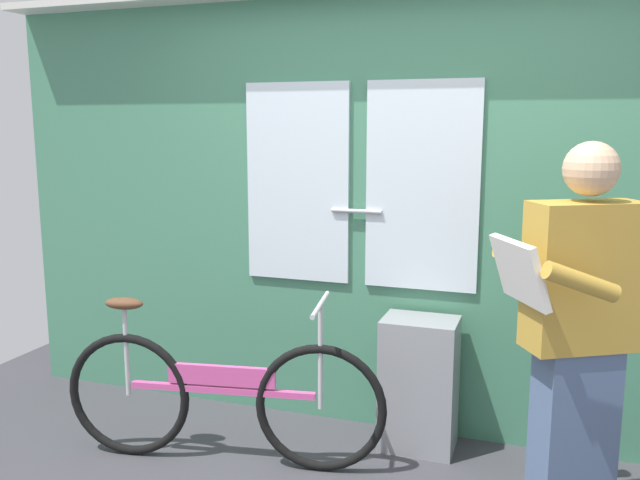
{
  "coord_description": "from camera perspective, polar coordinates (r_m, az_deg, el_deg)",
  "views": [
    {
      "loc": [
        0.79,
        -2.27,
        1.69
      ],
      "look_at": [
        -0.27,
        0.79,
        1.13
      ],
      "focal_mm": 37.43,
      "sensor_mm": 36.0,
      "label": 1
    }
  ],
  "objects": [
    {
      "name": "passenger_reading_newspaper",
      "position": [
        2.91,
        21.16,
        -7.43
      ],
      "size": [
        0.62,
        0.56,
        1.63
      ],
      "rotation": [
        0.0,
        0.0,
        3.66
      ],
      "color": "slate",
      "rests_on": "ground_plane"
    },
    {
      "name": "bicycle_near_door",
      "position": [
        3.46,
        -8.53,
        -13.08
      ],
      "size": [
        1.63,
        0.46,
        0.86
      ],
      "rotation": [
        0.0,
        0.0,
        0.17
      ],
      "color": "black",
      "rests_on": "ground_plane"
    },
    {
      "name": "train_door_wall",
      "position": [
        3.63,
        6.36,
        2.83
      ],
      "size": [
        4.73,
        0.28,
        2.4
      ],
      "color": "#427F60",
      "rests_on": "ground_plane"
    },
    {
      "name": "trash_bin_by_wall",
      "position": [
        3.61,
        8.45,
        -12.05
      ],
      "size": [
        0.39,
        0.28,
        0.7
      ],
      "primitive_type": "cube",
      "color": "gray",
      "rests_on": "ground_plane"
    }
  ]
}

